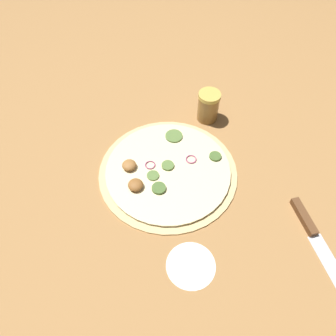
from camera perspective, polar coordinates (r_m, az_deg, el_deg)
ground_plane at (r=0.89m, az=-0.00°, el=-0.72°), size 3.00×3.00×0.00m
pizza at (r=0.89m, az=-0.17°, el=-0.47°), size 0.38×0.38×0.03m
knife at (r=0.86m, az=24.20°, el=-10.90°), size 0.27×0.21×0.02m
spice_jar at (r=1.00m, az=7.03°, el=10.63°), size 0.07×0.07×0.10m
flour_patch at (r=0.77m, az=4.00°, el=-16.58°), size 0.11×0.11×0.00m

